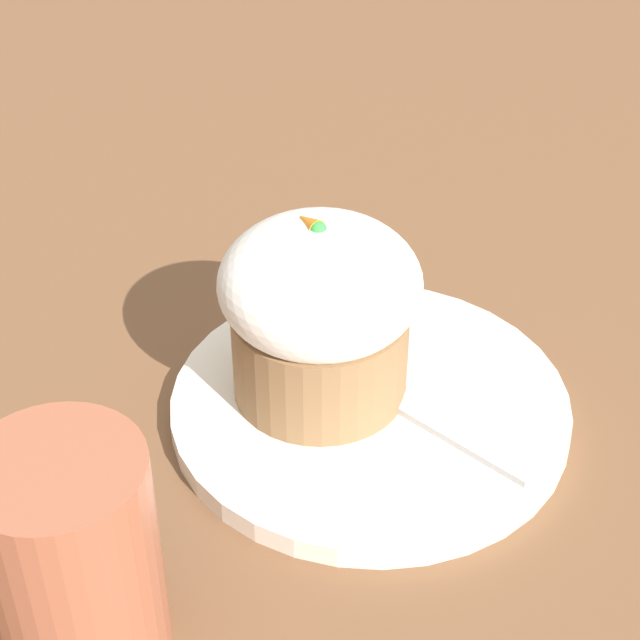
# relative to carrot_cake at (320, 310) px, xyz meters

# --- Properties ---
(ground_plane) EXTENTS (4.00, 4.00, 0.00)m
(ground_plane) POSITION_rel_carrot_cake_xyz_m (-0.02, -0.02, -0.06)
(ground_plane) COLOR brown
(dessert_plate) EXTENTS (0.21, 0.21, 0.01)m
(dessert_plate) POSITION_rel_carrot_cake_xyz_m (-0.02, -0.02, -0.06)
(dessert_plate) COLOR white
(dessert_plate) RESTS_ON ground_plane
(carrot_cake) EXTENTS (0.10, 0.10, 0.10)m
(carrot_cake) POSITION_rel_carrot_cake_xyz_m (0.00, 0.00, 0.00)
(carrot_cake) COLOR olive
(carrot_cake) RESTS_ON dessert_plate
(spoon) EXTENTS (0.11, 0.04, 0.01)m
(spoon) POSITION_rel_carrot_cake_xyz_m (-0.04, -0.03, -0.05)
(spoon) COLOR #B7B7BC
(spoon) RESTS_ON dessert_plate
(coffee_cup) EXTENTS (0.10, 0.07, 0.10)m
(coffee_cup) POSITION_rel_carrot_cake_xyz_m (-0.07, 0.17, -0.01)
(coffee_cup) COLOR #9E563D
(coffee_cup) RESTS_ON ground_plane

